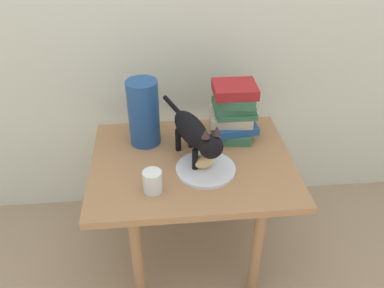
% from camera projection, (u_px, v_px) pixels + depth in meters
% --- Properties ---
extents(ground_plane, '(6.00, 6.00, 0.00)m').
position_uv_depth(ground_plane, '(192.00, 252.00, 1.90)').
color(ground_plane, gray).
extents(side_table, '(0.81, 0.63, 0.55)m').
position_uv_depth(side_table, '(192.00, 174.00, 1.64)').
color(side_table, '#9E724C').
rests_on(side_table, ground).
extents(plate, '(0.23, 0.23, 0.01)m').
position_uv_depth(plate, '(206.00, 169.00, 1.54)').
color(plate, silver).
rests_on(plate, side_table).
extents(bread_roll, '(0.08, 0.06, 0.05)m').
position_uv_depth(bread_roll, '(203.00, 161.00, 1.52)').
color(bread_roll, '#E0BC7A').
rests_on(bread_roll, plate).
extents(cat, '(0.20, 0.46, 0.23)m').
position_uv_depth(cat, '(196.00, 134.00, 1.52)').
color(cat, black).
rests_on(cat, side_table).
extents(book_stack, '(0.21, 0.18, 0.25)m').
position_uv_depth(book_stack, '(233.00, 112.00, 1.67)').
color(book_stack, '#336B4C').
rests_on(book_stack, side_table).
extents(green_vase, '(0.13, 0.13, 0.28)m').
position_uv_depth(green_vase, '(144.00, 113.00, 1.63)').
color(green_vase, navy).
rests_on(green_vase, side_table).
extents(candle_jar, '(0.07, 0.07, 0.08)m').
position_uv_depth(candle_jar, '(153.00, 182.00, 1.42)').
color(candle_jar, silver).
rests_on(candle_jar, side_table).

